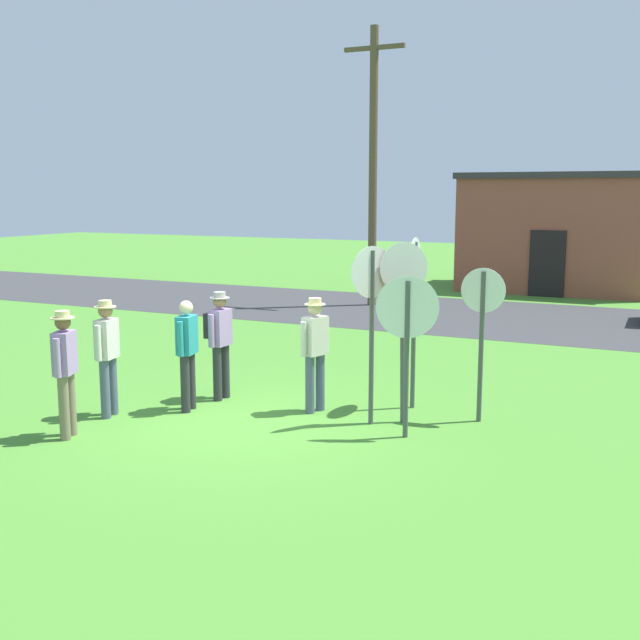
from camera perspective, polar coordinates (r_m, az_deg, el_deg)
The scene contains 14 objects.
ground_plane at distance 11.31m, azimuth -5.82°, elevation -7.53°, with size 80.00×80.00×0.00m, color #47842D.
street_asphalt at distance 21.25m, azimuth 9.82°, elevation 0.39°, with size 60.00×6.40×0.01m, color #38383A.
building_background at distance 27.46m, azimuth 17.20°, elevation 6.24°, with size 6.23×4.32×3.91m.
utility_pole at distance 22.61m, azimuth 3.94°, elevation 11.50°, with size 1.80×0.24×7.87m.
stop_sign_low_front at distance 10.84m, azimuth 3.84°, elevation 1.15°, with size 0.37×0.64×2.55m.
stop_sign_tallest at distance 11.01m, azimuth 6.15°, elevation 1.41°, with size 0.56×0.53×2.60m.
stop_sign_leaning_right at distance 10.32m, azimuth 6.44°, elevation -0.53°, with size 0.79×0.30×2.20m.
stop_sign_far_back at distance 11.23m, azimuth 11.87°, elevation 0.01°, with size 0.64×0.07×2.23m.
stop_sign_rear_right at distance 11.74m, azimuth 6.97°, elevation 2.09°, with size 0.10×0.80×2.62m.
person_with_sunhat at distance 12.38m, azimuth -7.42°, elevation -1.27°, with size 0.40×0.57×1.74m.
person_holding_notes at distance 11.57m, azimuth -0.37°, elevation -2.07°, with size 0.32×0.54×1.74m.
person_in_blue at distance 11.75m, azimuth -15.42°, elevation -2.24°, with size 0.32×0.56×1.74m.
person_near_signs at distance 11.81m, azimuth -9.77°, elevation -2.13°, with size 0.29×0.56×1.69m.
person_in_dark_shirt at distance 10.90m, azimuth -18.28°, elevation -3.27°, with size 0.33×0.54×1.74m.
Camera 1 is at (5.68, -9.21, 3.29)m, focal length 43.40 mm.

